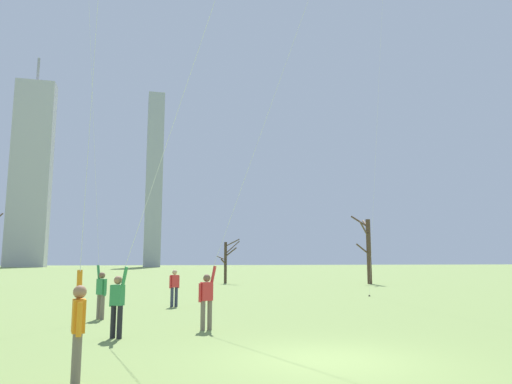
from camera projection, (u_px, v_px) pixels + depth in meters
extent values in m
plane|color=#7A934C|center=(326.00, 361.00, 9.67)|extent=(400.00, 400.00, 0.00)
cylinder|color=#726656|center=(203.00, 315.00, 13.91)|extent=(0.14, 0.14, 0.85)
cylinder|color=#726656|center=(210.00, 315.00, 14.02)|extent=(0.14, 0.14, 0.85)
cube|color=red|center=(207.00, 291.00, 14.06)|extent=(0.38, 0.29, 0.54)
sphere|color=brown|center=(207.00, 278.00, 14.12)|extent=(0.22, 0.22, 0.22)
cylinder|color=red|center=(200.00, 293.00, 13.95)|extent=(0.09, 0.09, 0.55)
cylinder|color=red|center=(213.00, 275.00, 14.24)|extent=(0.22, 0.14, 0.56)
cylinder|color=#726656|center=(77.00, 361.00, 7.65)|extent=(0.14, 0.14, 0.85)
cylinder|color=#726656|center=(76.00, 358.00, 7.85)|extent=(0.14, 0.14, 0.85)
cube|color=orange|center=(79.00, 316.00, 7.85)|extent=(0.26, 0.37, 0.54)
sphere|color=#9E7051|center=(80.00, 292.00, 7.90)|extent=(0.22, 0.22, 0.22)
cylinder|color=orange|center=(79.00, 319.00, 7.65)|extent=(0.09, 0.09, 0.55)
cylinder|color=orange|center=(79.00, 286.00, 8.11)|extent=(0.12, 0.21, 0.56)
cylinder|color=silver|center=(93.00, 71.00, 10.26)|extent=(0.26, 3.21, 8.54)
cylinder|color=black|center=(113.00, 322.00, 12.51)|extent=(0.14, 0.14, 0.85)
cylinder|color=black|center=(120.00, 322.00, 12.42)|extent=(0.14, 0.14, 0.85)
cube|color=#338C4C|center=(117.00, 295.00, 12.57)|extent=(0.39, 0.37, 0.54)
sphere|color=#9E7051|center=(118.00, 280.00, 12.62)|extent=(0.22, 0.22, 0.22)
cylinder|color=#338C4C|center=(111.00, 296.00, 12.65)|extent=(0.09, 0.09, 0.55)
cylinder|color=#338C4C|center=(124.00, 277.00, 12.55)|extent=(0.21, 0.20, 0.56)
cylinder|color=silver|center=(208.00, 22.00, 13.12)|extent=(4.00, 1.90, 13.50)
cylinder|color=#726656|center=(102.00, 307.00, 16.39)|extent=(0.14, 0.14, 0.85)
cylinder|color=#726656|center=(99.00, 307.00, 16.53)|extent=(0.14, 0.14, 0.85)
cube|color=#338C4C|center=(101.00, 287.00, 16.56)|extent=(0.37, 0.39, 0.54)
sphere|color=brown|center=(102.00, 275.00, 16.62)|extent=(0.22, 0.22, 0.22)
cylinder|color=#338C4C|center=(105.00, 288.00, 16.43)|extent=(0.09, 0.09, 0.55)
cylinder|color=#338C4C|center=(99.00, 273.00, 16.76)|extent=(0.19, 0.22, 0.56)
cylinder|color=silver|center=(91.00, 45.00, 20.90)|extent=(2.07, 6.19, 19.24)
cylinder|color=#33384C|center=(176.00, 297.00, 20.99)|extent=(0.14, 0.14, 0.85)
cylinder|color=#33384C|center=(172.00, 297.00, 20.85)|extent=(0.14, 0.14, 0.85)
cube|color=red|center=(174.00, 281.00, 21.02)|extent=(0.39, 0.34, 0.54)
sphere|color=tan|center=(175.00, 272.00, 21.08)|extent=(0.22, 0.22, 0.22)
cylinder|color=red|center=(178.00, 282.00, 21.16)|extent=(0.09, 0.09, 0.55)
cylinder|color=red|center=(170.00, 282.00, 20.88)|extent=(0.09, 0.09, 0.55)
cylinder|color=silver|center=(378.00, 112.00, 26.63)|extent=(0.10, 3.67, 20.56)
cylinder|color=#3F3833|center=(369.00, 296.00, 26.92)|extent=(0.10, 0.10, 0.08)
cylinder|color=#4C3828|center=(369.00, 251.00, 41.45)|extent=(0.40, 0.40, 5.64)
cylinder|color=#4C3828|center=(364.00, 229.00, 41.19)|extent=(1.31, 1.00, 1.35)
cylinder|color=#4C3828|center=(360.00, 222.00, 42.38)|extent=(1.10, 1.51, 1.16)
cylinder|color=#4C3828|center=(363.00, 249.00, 41.35)|extent=(1.24, 0.14, 0.99)
cylinder|color=#4C3828|center=(365.00, 224.00, 42.79)|extent=(0.65, 2.00, 0.87)
cylinder|color=#423326|center=(225.00, 263.00, 42.73)|extent=(0.26, 0.26, 3.69)
cylinder|color=#423326|center=(221.00, 258.00, 43.11)|extent=(0.73, 0.91, 0.41)
cylinder|color=#423326|center=(232.00, 243.00, 42.19)|extent=(0.97, 1.92, 0.65)
cylinder|color=#423326|center=(233.00, 247.00, 43.32)|extent=(1.47, 0.58, 1.23)
cylinder|color=#423326|center=(231.00, 252.00, 42.64)|extent=(0.99, 0.80, 0.86)
cylinder|color=#423326|center=(223.00, 262.00, 42.30)|extent=(0.66, 0.89, 0.55)
cube|color=#9EA3AD|center=(154.00, 180.00, 151.69)|extent=(5.05, 11.19, 55.17)
cube|color=#B2B2B7|center=(31.00, 172.00, 146.76)|extent=(11.55, 6.25, 58.26)
cylinder|color=#99999E|center=(38.00, 71.00, 151.55)|extent=(0.80, 0.80, 8.34)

